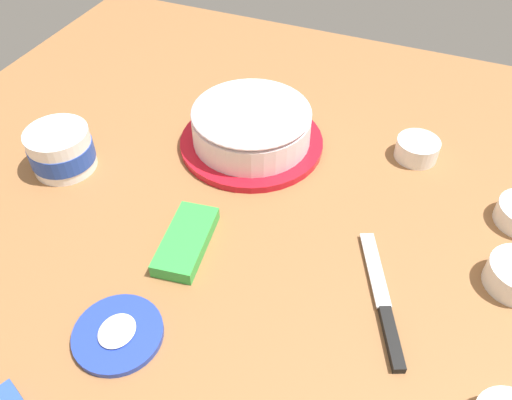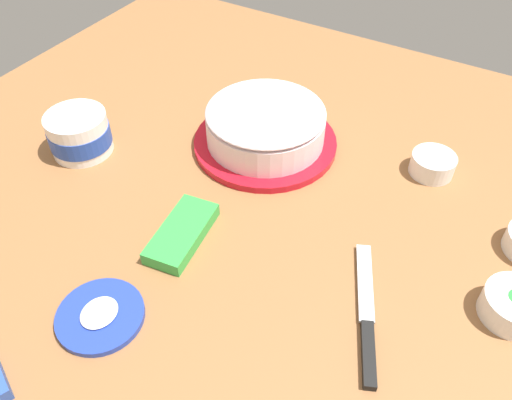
{
  "view_description": "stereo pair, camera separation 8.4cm",
  "coord_description": "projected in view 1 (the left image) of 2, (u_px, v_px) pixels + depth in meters",
  "views": [
    {
      "loc": [
        -0.46,
        -0.19,
        0.63
      ],
      "look_at": [
        0.09,
        0.04,
        0.04
      ],
      "focal_mm": 36.1,
      "sensor_mm": 36.0,
      "label": 1
    },
    {
      "loc": [
        -0.43,
        -0.26,
        0.63
      ],
      "look_at": [
        0.09,
        0.04,
        0.04
      ],
      "focal_mm": 36.1,
      "sensor_mm": 36.0,
      "label": 2
    }
  ],
  "objects": [
    {
      "name": "ground_plane",
      "position": [
        259.0,
        262.0,
        0.8
      ],
      "size": [
        1.54,
        1.54,
        0.0
      ],
      "primitive_type": "plane",
      "color": "#936038"
    },
    {
      "name": "frosted_cake",
      "position": [
        251.0,
        127.0,
        0.97
      ],
      "size": [
        0.28,
        0.28,
        0.09
      ],
      "color": "red",
      "rests_on": "ground_plane"
    },
    {
      "name": "frosting_tub",
      "position": [
        61.0,
        149.0,
        0.93
      ],
      "size": [
        0.12,
        0.12,
        0.08
      ],
      "color": "white",
      "rests_on": "ground_plane"
    },
    {
      "name": "frosting_tub_lid",
      "position": [
        118.0,
        334.0,
        0.7
      ],
      "size": [
        0.12,
        0.12,
        0.02
      ],
      "color": "#233DAD",
      "rests_on": "ground_plane"
    },
    {
      "name": "spreading_knife",
      "position": [
        384.0,
        308.0,
        0.73
      ],
      "size": [
        0.22,
        0.11,
        0.01
      ],
      "color": "silver",
      "rests_on": "ground_plane"
    },
    {
      "name": "sprinkle_bowl_orange",
      "position": [
        417.0,
        149.0,
        0.96
      ],
      "size": [
        0.08,
        0.08,
        0.04
      ],
      "color": "white",
      "rests_on": "ground_plane"
    },
    {
      "name": "candy_box_upper",
      "position": [
        186.0,
        241.0,
        0.81
      ],
      "size": [
        0.15,
        0.08,
        0.02
      ],
      "primitive_type": "cube",
      "rotation": [
        0.0,
        0.0,
        0.14
      ],
      "color": "green",
      "rests_on": "ground_plane"
    }
  ]
}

